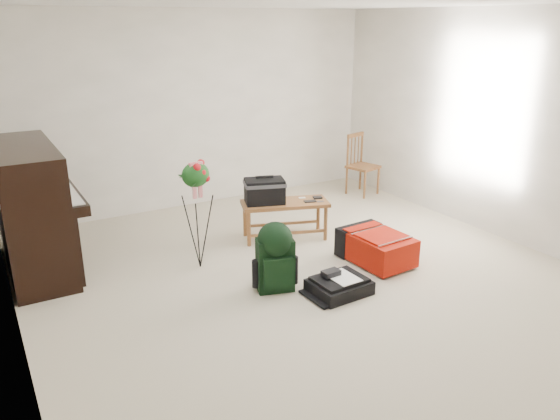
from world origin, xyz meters
TOP-DOWN VIEW (x-y plane):
  - floor at (0.00, 0.00)m, footprint 5.00×5.50m
  - ceiling at (0.00, 0.00)m, footprint 5.00×5.50m
  - wall_back at (0.00, 2.75)m, footprint 5.00×0.04m
  - wall_right at (2.50, 0.00)m, footprint 0.04×5.50m
  - piano at (-2.19, 1.60)m, footprint 0.71×1.50m
  - bench at (0.18, 1.08)m, footprint 1.04×0.67m
  - dining_chair at (2.15, 1.99)m, footprint 0.45×0.45m
  - red_suitcase at (0.81, 0.09)m, footprint 0.53×0.76m
  - black_duffel at (0.08, -0.33)m, footprint 0.53×0.43m
  - green_backpack at (-0.38, 0.02)m, footprint 0.37×0.35m
  - flower_stand at (-0.79, 0.83)m, footprint 0.37×0.37m

SIDE VIEW (x-z plane):
  - floor at x=0.00m, z-range -0.01..0.01m
  - black_duffel at x=0.08m, z-range -0.03..0.18m
  - red_suitcase at x=0.81m, z-range 0.01..0.32m
  - green_backpack at x=-0.38m, z-range 0.03..0.69m
  - dining_chair at x=2.15m, z-range -0.01..0.85m
  - bench at x=0.18m, z-range 0.15..0.89m
  - flower_stand at x=-0.79m, z-range -0.01..1.10m
  - piano at x=-2.19m, z-range -0.03..1.22m
  - wall_back at x=0.00m, z-range 0.00..2.50m
  - wall_right at x=2.50m, z-range 0.00..2.50m
  - ceiling at x=0.00m, z-range 2.50..2.50m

